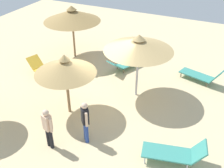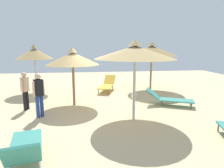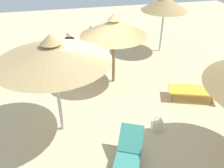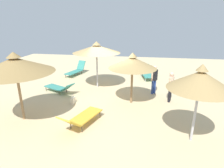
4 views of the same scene
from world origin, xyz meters
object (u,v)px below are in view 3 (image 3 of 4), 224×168
object	(u,v)px
parasol_umbrella_back	(165,3)
lounge_chair_far_left	(202,89)
parasol_umbrella_center	(114,28)
lounge_chair_near_left	(126,165)
person_standing_edge	(71,49)
person_standing_far_right	(92,41)
parasol_umbrella_far_right	(52,52)
handbag	(157,125)

from	to	relation	value
parasol_umbrella_back	lounge_chair_far_left	size ratio (longest dim) A/B	1.26
parasol_umbrella_center	lounge_chair_far_left	bearing A→B (deg)	-124.36
lounge_chair_near_left	person_standing_edge	bearing A→B (deg)	8.26
person_standing_edge	lounge_chair_near_left	bearing A→B (deg)	-171.74
parasol_umbrella_back	person_standing_far_right	bearing A→B (deg)	96.17
parasol_umbrella_center	person_standing_far_right	distance (m)	2.29
parasol_umbrella_center	person_standing_far_right	world-z (taller)	parasol_umbrella_center
person_standing_edge	person_standing_far_right	bearing A→B (deg)	-51.80
parasol_umbrella_far_right	parasol_umbrella_center	bearing A→B (deg)	-41.60
parasol_umbrella_far_right	person_standing_edge	bearing A→B (deg)	-9.32
parasol_umbrella_back	person_standing_edge	xyz separation A→B (m)	(-1.11, 4.21, -1.26)
lounge_chair_far_left	parasol_umbrella_back	bearing A→B (deg)	-2.92
parasol_umbrella_far_right	lounge_chair_far_left	bearing A→B (deg)	-83.92
handbag	parasol_umbrella_far_right	bearing A→B (deg)	76.22
parasol_umbrella_back	lounge_chair_far_left	bearing A→B (deg)	177.08
parasol_umbrella_far_right	parasol_umbrella_back	bearing A→B (deg)	-46.58
parasol_umbrella_far_right	parasol_umbrella_back	distance (m)	6.56
lounge_chair_far_left	handbag	bearing A→B (deg)	119.42
lounge_chair_near_left	person_standing_far_right	distance (m)	6.09
parasol_umbrella_back	person_standing_far_right	world-z (taller)	parasol_umbrella_back
parasol_umbrella_center	person_standing_far_right	size ratio (longest dim) A/B	1.62
lounge_chair_near_left	parasol_umbrella_far_right	bearing A→B (deg)	34.89
parasol_umbrella_far_right	person_standing_far_right	distance (m)	4.67
person_standing_edge	handbag	distance (m)	4.57
parasol_umbrella_far_right	lounge_chair_far_left	xyz separation A→B (m)	(0.49, -4.56, -1.98)
parasol_umbrella_center	lounge_chair_near_left	bearing A→B (deg)	170.89
lounge_chair_near_left	handbag	xyz separation A→B (m)	(1.27, -1.25, -0.16)
parasol_umbrella_back	lounge_chair_near_left	size ratio (longest dim) A/B	1.29
parasol_umbrella_center	person_standing_edge	size ratio (longest dim) A/B	1.56
parasol_umbrella_far_right	lounge_chair_near_left	bearing A→B (deg)	-145.11
parasol_umbrella_center	parasol_umbrella_back	distance (m)	3.58
parasol_umbrella_far_right	handbag	distance (m)	3.44
person_standing_far_right	parasol_umbrella_back	bearing A→B (deg)	-83.83
parasol_umbrella_back	person_standing_far_right	distance (m)	3.51
parasol_umbrella_center	person_standing_edge	world-z (taller)	parasol_umbrella_center
parasol_umbrella_back	parasol_umbrella_far_right	bearing A→B (deg)	133.42
lounge_chair_near_left	handbag	world-z (taller)	lounge_chair_near_left
parasol_umbrella_center	parasol_umbrella_back	size ratio (longest dim) A/B	0.94
parasol_umbrella_center	lounge_chair_near_left	xyz separation A→B (m)	(-4.14, 0.66, -1.73)
lounge_chair_near_left	person_standing_far_right	xyz separation A→B (m)	(6.06, -0.20, 0.55)
parasol_umbrella_far_right	lounge_chair_near_left	distance (m)	3.09
parasol_umbrella_back	lounge_chair_far_left	xyz separation A→B (m)	(-4.02, 0.20, -1.79)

